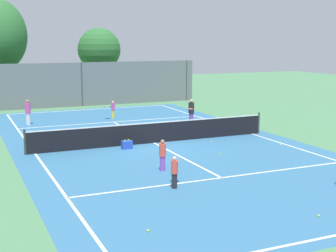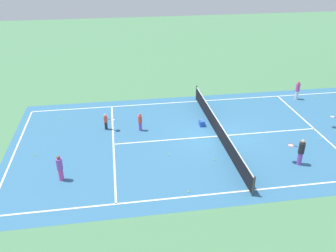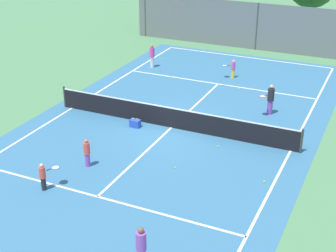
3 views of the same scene
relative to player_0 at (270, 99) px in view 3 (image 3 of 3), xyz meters
The scene contains 18 objects.
ground_plane 5.11m from the player_0, 136.98° to the right, with size 80.00×80.00×0.00m, color #4C8456.
court_surface 5.11m from the player_0, 136.98° to the right, with size 13.00×25.00×0.01m.
tennis_net 5.06m from the player_0, 136.98° to the right, with size 11.90×0.10×1.10m.
perimeter_fence 11.21m from the player_0, 109.27° to the left, with size 18.00×0.12×3.20m.
player_0 is the anchor object (origin of this frame).
player_1 5.44m from the player_0, 127.54° to the left, with size 0.80×0.58×1.09m.
player_2 9.64m from the player_0, 122.80° to the right, with size 0.25×0.25×1.19m.
player_3 11.70m from the player_0, 119.14° to the right, with size 0.58×0.79×1.08m.
player_4 9.37m from the player_0, 154.12° to the left, with size 0.31×0.31×1.45m.
player_5 12.51m from the player_0, 92.40° to the right, with size 0.30×0.30×1.42m.
ball_crate 6.68m from the player_0, 142.18° to the right, with size 0.47×0.30×0.43m.
tennis_ball_1 7.14m from the player_0, 106.40° to the right, with size 0.07×0.07×0.07m, color #CCE533.
tennis_ball_2 4.59m from the player_0, 103.90° to the right, with size 0.07×0.07×0.07m, color #CCE533.
tennis_ball_3 3.62m from the player_0, 132.21° to the left, with size 0.07×0.07×0.07m, color #CCE533.
tennis_ball_5 6.58m from the player_0, 77.08° to the right, with size 0.07×0.07×0.07m, color #CCE533.
tennis_ball_6 4.46m from the player_0, 139.23° to the left, with size 0.07×0.07×0.07m, color #CCE533.
tennis_ball_7 10.41m from the player_0, 145.68° to the left, with size 0.07×0.07×0.07m, color #CCE533.
tennis_ball_8 3.02m from the player_0, 150.63° to the right, with size 0.07×0.07×0.07m, color #CCE533.
Camera 3 is at (8.64, -19.10, 9.86)m, focal length 53.67 mm.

